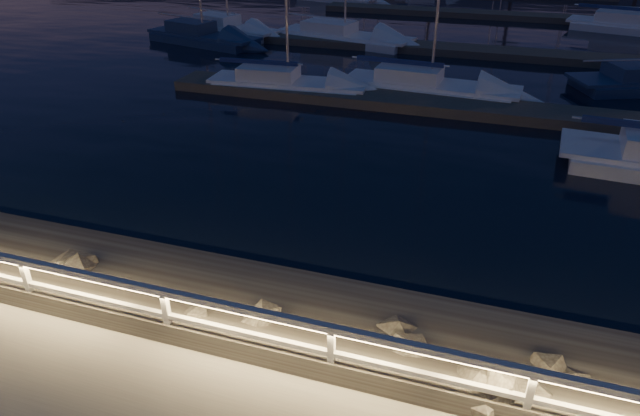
{
  "coord_description": "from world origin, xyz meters",
  "views": [
    {
      "loc": [
        3.0,
        -6.6,
        6.85
      ],
      "look_at": [
        -0.52,
        4.0,
        0.83
      ],
      "focal_mm": 32.0,
      "sensor_mm": 36.0,
      "label": 1
    }
  ],
  "objects_px": {
    "sailboat_a": "(226,28)",
    "sailboat_f": "(284,82)",
    "sailboat_e": "(201,35)",
    "sailboat_k": "(636,25)",
    "guard_rail": "(269,326)",
    "sailboat_b": "(426,85)",
    "sailboat_g": "(341,35)"
  },
  "relations": [
    {
      "from": "sailboat_a",
      "to": "sailboat_b",
      "type": "distance_m",
      "value": 16.41
    },
    {
      "from": "sailboat_e",
      "to": "sailboat_f",
      "type": "height_order",
      "value": "sailboat_e"
    },
    {
      "from": "sailboat_a",
      "to": "sailboat_e",
      "type": "distance_m",
      "value": 2.64
    },
    {
      "from": "sailboat_e",
      "to": "sailboat_k",
      "type": "height_order",
      "value": "sailboat_k"
    },
    {
      "from": "sailboat_a",
      "to": "sailboat_g",
      "type": "distance_m",
      "value": 7.51
    },
    {
      "from": "sailboat_k",
      "to": "sailboat_f",
      "type": "bearing_deg",
      "value": -117.04
    },
    {
      "from": "sailboat_g",
      "to": "sailboat_e",
      "type": "bearing_deg",
      "value": -148.14
    },
    {
      "from": "sailboat_a",
      "to": "sailboat_f",
      "type": "xyz_separation_m",
      "value": [
        7.92,
        -10.2,
        -0.03
      ]
    },
    {
      "from": "sailboat_b",
      "to": "sailboat_k",
      "type": "relative_size",
      "value": 0.87
    },
    {
      "from": "sailboat_b",
      "to": "guard_rail",
      "type": "bearing_deg",
      "value": -85.41
    },
    {
      "from": "sailboat_f",
      "to": "sailboat_a",
      "type": "bearing_deg",
      "value": 123.52
    },
    {
      "from": "sailboat_k",
      "to": "sailboat_g",
      "type": "bearing_deg",
      "value": -138.77
    },
    {
      "from": "sailboat_f",
      "to": "sailboat_g",
      "type": "height_order",
      "value": "sailboat_g"
    },
    {
      "from": "guard_rail",
      "to": "sailboat_a",
      "type": "relative_size",
      "value": 3.58
    },
    {
      "from": "sailboat_a",
      "to": "sailboat_k",
      "type": "xyz_separation_m",
      "value": [
        24.6,
        8.93,
        0.01
      ]
    },
    {
      "from": "sailboat_e",
      "to": "sailboat_k",
      "type": "bearing_deg",
      "value": 38.86
    },
    {
      "from": "sailboat_a",
      "to": "sailboat_g",
      "type": "xyz_separation_m",
      "value": [
        7.51,
        0.15,
        -0.01
      ]
    },
    {
      "from": "sailboat_k",
      "to": "sailboat_b",
      "type": "bearing_deg",
      "value": -107.16
    },
    {
      "from": "sailboat_e",
      "to": "sailboat_b",
      "type": "bearing_deg",
      "value": -8.94
    },
    {
      "from": "sailboat_b",
      "to": "sailboat_g",
      "type": "bearing_deg",
      "value": 129.99
    },
    {
      "from": "sailboat_a",
      "to": "sailboat_b",
      "type": "bearing_deg",
      "value": -15.39
    },
    {
      "from": "sailboat_b",
      "to": "sailboat_k",
      "type": "distance_m",
      "value": 20.59
    },
    {
      "from": "guard_rail",
      "to": "sailboat_e",
      "type": "xyz_separation_m",
      "value": [
        -14.5,
        23.96,
        -0.93
      ]
    },
    {
      "from": "sailboat_f",
      "to": "sailboat_k",
      "type": "distance_m",
      "value": 25.38
    },
    {
      "from": "sailboat_g",
      "to": "sailboat_k",
      "type": "relative_size",
      "value": 0.95
    },
    {
      "from": "sailboat_g",
      "to": "sailboat_f",
      "type": "bearing_deg",
      "value": -75.2
    },
    {
      "from": "sailboat_b",
      "to": "sailboat_f",
      "type": "relative_size",
      "value": 1.07
    },
    {
      "from": "sailboat_k",
      "to": "sailboat_e",
      "type": "bearing_deg",
      "value": -141.13
    },
    {
      "from": "sailboat_f",
      "to": "sailboat_k",
      "type": "relative_size",
      "value": 0.81
    },
    {
      "from": "sailboat_b",
      "to": "sailboat_k",
      "type": "xyz_separation_m",
      "value": [
        10.67,
        17.61,
        0.02
      ]
    },
    {
      "from": "sailboat_f",
      "to": "sailboat_g",
      "type": "xyz_separation_m",
      "value": [
        -0.42,
        10.35,
        0.02
      ]
    },
    {
      "from": "sailboat_f",
      "to": "sailboat_k",
      "type": "bearing_deg",
      "value": 44.58
    }
  ]
}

